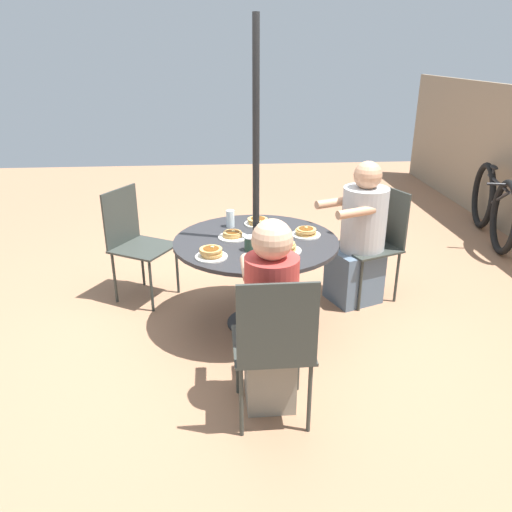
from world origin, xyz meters
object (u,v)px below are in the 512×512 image
(patio_chair_north, at_px, (377,237))
(pancake_plate_d, at_px, (286,248))
(diner_north, at_px, (360,240))
(pancake_plate_a, at_px, (306,232))
(patio_table, at_px, (256,251))
(drinking_glass_a, at_px, (230,219))
(patio_chair_south, at_px, (274,341))
(pancake_plate_c, at_px, (233,235))
(syrup_bottle, at_px, (263,249))
(patio_chair_east, at_px, (134,237))
(pancake_plate_e, at_px, (211,253))
(pancake_plate_b, at_px, (258,222))
(coffee_cup, at_px, (250,243))
(diner_south, at_px, (271,322))
(bicycle, at_px, (493,205))

(patio_chair_north, height_order, pancake_plate_d, patio_chair_north)
(patio_chair_north, height_order, diner_north, diner_north)
(pancake_plate_a, height_order, pancake_plate_d, pancake_plate_d)
(patio_table, relative_size, drinking_glass_a, 9.15)
(patio_chair_south, xyz_separation_m, pancake_plate_d, (-0.90, 0.18, 0.19))
(patio_chair_south, bearing_deg, pancake_plate_c, 98.08)
(pancake_plate_a, relative_size, syrup_bottle, 1.67)
(patio_table, bearing_deg, patio_chair_south, 0.50)
(patio_chair_east, height_order, pancake_plate_a, patio_chair_east)
(pancake_plate_d, bearing_deg, pancake_plate_e, -82.23)
(patio_table, height_order, pancake_plate_d, pancake_plate_d)
(patio_chair_north, bearing_deg, pancake_plate_e, 96.31)
(syrup_bottle, bearing_deg, patio_chair_east, -131.28)
(pancake_plate_a, bearing_deg, patio_chair_south, -17.28)
(patio_chair_south, relative_size, pancake_plate_b, 4.31)
(pancake_plate_a, distance_m, pancake_plate_e, 0.81)
(patio_chair_north, xyz_separation_m, pancake_plate_c, (0.36, -1.24, 0.18))
(patio_table, bearing_deg, pancake_plate_b, 172.85)
(patio_chair_south, distance_m, coffee_cup, 0.97)
(patio_chair_east, bearing_deg, pancake_plate_a, 99.73)
(patio_chair_east, bearing_deg, diner_north, 113.32)
(syrup_bottle, height_order, coffee_cup, syrup_bottle)
(patio_chair_north, bearing_deg, patio_table, 90.00)
(pancake_plate_b, bearing_deg, drinking_glass_a, -81.16)
(diner_south, bearing_deg, pancake_plate_e, 116.88)
(pancake_plate_d, bearing_deg, pancake_plate_a, 147.71)
(patio_chair_east, distance_m, pancake_plate_d, 1.46)
(pancake_plate_c, bearing_deg, patio_table, 71.62)
(diner_north, relative_size, diner_south, 1.01)
(patio_table, distance_m, bicycle, 3.32)
(patio_table, distance_m, diner_north, 0.97)
(patio_chair_north, distance_m, drinking_glass_a, 1.28)
(pancake_plate_a, relative_size, coffee_cup, 2.18)
(patio_table, height_order, patio_chair_east, patio_chair_east)
(pancake_plate_b, distance_m, pancake_plate_e, 0.76)
(pancake_plate_c, bearing_deg, coffee_cup, 23.95)
(patio_table, xyz_separation_m, patio_chair_north, (-0.42, 1.07, -0.08))
(coffee_cup, bearing_deg, patio_table, 164.67)
(patio_chair_east, bearing_deg, pancake_plate_b, 107.82)
(syrup_bottle, xyz_separation_m, drinking_glass_a, (-0.63, -0.20, 0.02))
(diner_south, distance_m, pancake_plate_c, 1.06)
(patio_table, bearing_deg, coffee_cup, -15.33)
(coffee_cup, bearing_deg, drinking_glass_a, -166.49)
(diner_south, xyz_separation_m, syrup_bottle, (-0.65, 0.01, 0.20))
(drinking_glass_a, bearing_deg, bicycle, 115.01)
(drinking_glass_a, distance_m, bicycle, 3.34)
(pancake_plate_b, bearing_deg, bicycle, 116.18)
(pancake_plate_b, relative_size, bicycle, 0.14)
(diner_north, height_order, pancake_plate_e, diner_north)
(patio_chair_north, distance_m, diner_south, 1.75)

